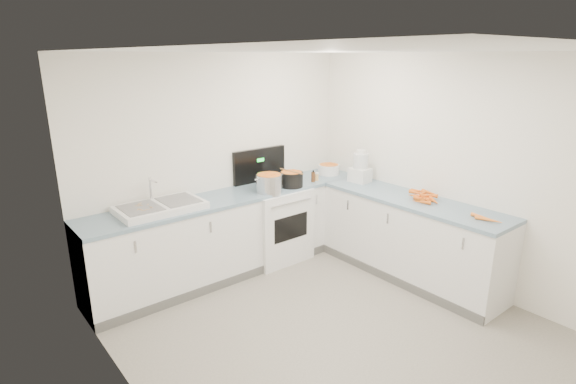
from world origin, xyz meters
TOP-DOWN VIEW (x-y plane):
  - floor at (0.00, 0.00)m, footprint 3.50×4.00m
  - ceiling at (0.00, 0.00)m, footprint 3.50×4.00m
  - wall_back at (0.00, 2.00)m, footprint 3.50×0.00m
  - wall_left at (-1.75, 0.00)m, footprint 0.00×4.00m
  - wall_right at (1.75, 0.00)m, footprint 0.00×4.00m
  - counter_back at (0.00, 1.70)m, footprint 3.50×0.62m
  - counter_right at (1.45, 0.30)m, footprint 0.62×2.20m
  - stove at (0.55, 1.69)m, footprint 0.76×0.65m
  - sink at (-0.90, 1.70)m, footprint 0.86×0.52m
  - steel_pot at (0.37, 1.53)m, footprint 0.35×0.35m
  - black_pot at (0.71, 1.54)m, footprint 0.37×0.37m
  - wooden_spoon at (0.71, 1.54)m, footprint 0.06×0.38m
  - mixing_bowl at (1.48, 1.68)m, footprint 0.37×0.37m
  - extract_bottle at (1.06, 1.53)m, footprint 0.05×0.05m
  - spice_jar at (1.13, 1.55)m, footprint 0.05×0.05m
  - food_processor at (1.51, 1.16)m, footprint 0.22×0.26m
  - carrot_pile at (1.51, 0.20)m, footprint 0.39×0.43m
  - peeled_carrots at (1.41, -0.56)m, footprint 0.10×0.31m
  - peelings at (-1.09, 1.70)m, footprint 0.22×0.27m

SIDE VIEW (x-z plane):
  - floor at x=0.00m, z-range 0.00..0.00m
  - counter_back at x=0.00m, z-range 0.00..0.94m
  - counter_right at x=1.45m, z-range 0.00..0.94m
  - stove at x=0.55m, z-range -0.21..1.15m
  - peeled_carrots at x=1.41m, z-range 0.94..0.98m
  - carrot_pile at x=1.51m, z-range 0.93..1.02m
  - sink at x=-0.90m, z-range 0.82..1.13m
  - spice_jar at x=1.13m, z-range 0.94..1.03m
  - extract_bottle at x=1.06m, z-range 0.94..1.06m
  - mixing_bowl at x=1.48m, z-range 0.94..1.07m
  - peelings at x=-1.09m, z-range 1.01..1.02m
  - black_pot at x=0.71m, z-range 0.92..1.12m
  - steel_pot at x=0.37m, z-range 0.92..1.15m
  - food_processor at x=1.51m, z-range 0.91..1.32m
  - wooden_spoon at x=0.71m, z-range 1.12..1.14m
  - wall_back at x=0.00m, z-range 0.00..2.50m
  - wall_left at x=-1.75m, z-range 0.00..2.50m
  - wall_right at x=1.75m, z-range 0.00..2.50m
  - ceiling at x=0.00m, z-range 2.50..2.50m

